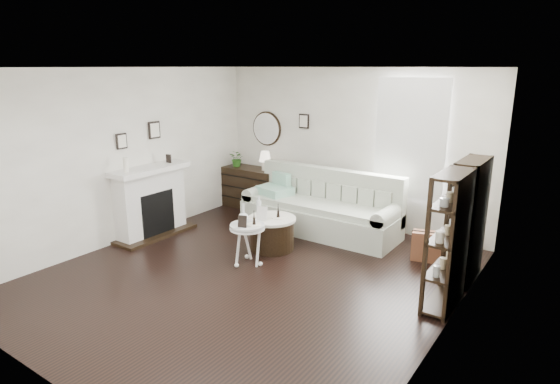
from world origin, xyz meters
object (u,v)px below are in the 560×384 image
Objects in this scene: sofa at (322,211)px; pedestal_table at (247,228)px; drum_table at (272,233)px; dresser at (251,188)px.

pedestal_table is (-0.15, -1.81, 0.20)m from sofa.
drum_table is 1.22× the size of pedestal_table.
sofa is 4.48× the size of pedestal_table.
sofa reaches higher than drum_table.
drum_table is at bearing -43.69° from dresser.
drum_table is 0.72m from pedestal_table.
dresser is 1.64× the size of drum_table.
sofa is 1.83m from pedestal_table.
dresser is 2.77m from pedestal_table.
dresser is 2.24m from drum_table.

